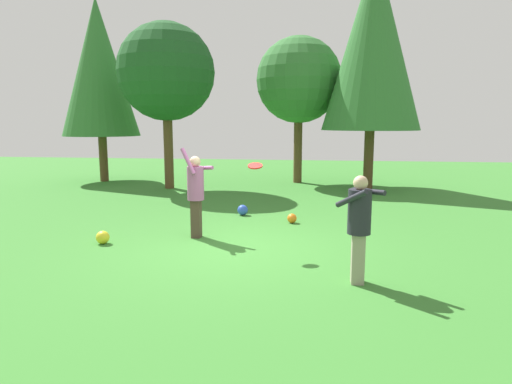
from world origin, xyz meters
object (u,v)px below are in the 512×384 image
at_px(person_catcher, 359,220).
at_px(frisbee, 255,166).
at_px(tree_left, 166,73).
at_px(person_thrower, 196,189).
at_px(tree_center, 299,81).
at_px(ball_orange, 292,218).
at_px(tree_far_left, 99,68).
at_px(ball_blue, 243,210).
at_px(ball_yellow, 103,237).
at_px(tree_right, 373,42).

bearing_deg(person_catcher, frisbee, 0.00).
distance_m(frisbee, tree_left, 8.80).
height_order(person_thrower, tree_center, tree_center).
xyz_separation_m(ball_orange, tree_center, (-0.17, 7.22, 3.82)).
bearing_deg(tree_far_left, frisbee, -50.31).
bearing_deg(ball_blue, tree_far_left, 138.56).
xyz_separation_m(ball_blue, ball_yellow, (-2.28, -3.05, -0.00)).
xyz_separation_m(tree_left, tree_far_left, (-3.24, 1.52, 0.38)).
xyz_separation_m(ball_yellow, tree_center, (3.41, 9.54, 3.80)).
bearing_deg(ball_blue, frisbee, -76.33).
relative_size(person_thrower, ball_yellow, 7.17).
bearing_deg(person_thrower, tree_far_left, 154.85).
distance_m(person_catcher, ball_yellow, 5.06).
bearing_deg(person_catcher, ball_orange, -31.32).
bearing_deg(tree_right, person_catcher, -97.16).
height_order(person_thrower, ball_yellow, person_thrower).
height_order(person_thrower, ball_orange, person_thrower).
distance_m(frisbee, ball_yellow, 3.34).
bearing_deg(ball_orange, person_catcher, -73.05).
relative_size(tree_right, tree_center, 1.46).
relative_size(tree_left, tree_center, 1.03).
bearing_deg(tree_left, tree_center, 25.49).
bearing_deg(tree_far_left, ball_yellow, -63.95).
relative_size(ball_blue, tree_left, 0.05).
distance_m(ball_orange, tree_right, 8.14).
distance_m(person_catcher, ball_blue, 5.26).
relative_size(person_catcher, ball_orange, 7.13).
bearing_deg(frisbee, tree_far_left, 129.69).
height_order(ball_blue, tree_right, tree_right).
relative_size(tree_left, tree_far_left, 0.81).
bearing_deg(tree_right, ball_yellow, -125.82).
distance_m(person_catcher, tree_center, 11.54).
xyz_separation_m(person_thrower, tree_left, (-2.80, 6.64, 3.06)).
relative_size(frisbee, tree_center, 0.05).
bearing_deg(frisbee, tree_right, 70.23).
bearing_deg(ball_orange, frisbee, -103.88).
bearing_deg(tree_right, tree_far_left, 176.65).
distance_m(tree_right, tree_far_left, 10.38).
xyz_separation_m(frisbee, ball_blue, (-0.73, 3.02, -1.44)).
xyz_separation_m(person_catcher, ball_yellow, (-4.75, 1.53, -0.82)).
xyz_separation_m(ball_yellow, tree_right, (5.99, 8.30, 4.97)).
distance_m(ball_blue, tree_far_left, 9.84).
distance_m(ball_blue, ball_orange, 1.49).
relative_size(ball_orange, tree_left, 0.04).
bearing_deg(tree_far_left, person_catcher, -48.87).
xyz_separation_m(person_thrower, ball_orange, (1.89, 1.58, -0.89)).
bearing_deg(tree_center, person_catcher, -83.08).
height_order(person_thrower, frisbee, person_thrower).
bearing_deg(tree_left, tree_far_left, 154.87).
height_order(frisbee, tree_right, tree_right).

